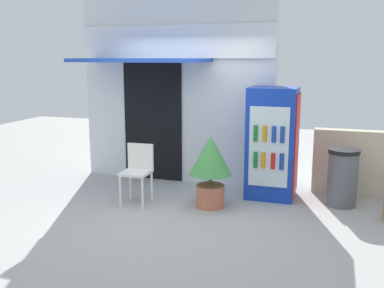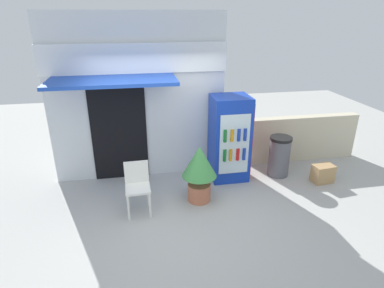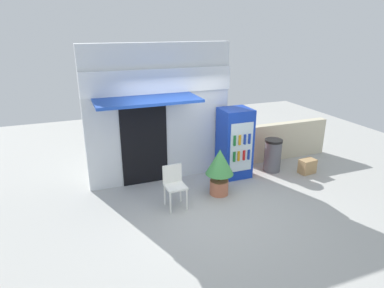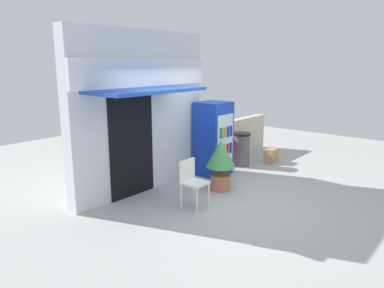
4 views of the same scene
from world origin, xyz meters
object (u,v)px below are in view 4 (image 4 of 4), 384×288
at_px(plastic_chair, 192,179).
at_px(trash_bin, 241,149).
at_px(drink_cooler, 214,139).
at_px(cardboard_box, 271,155).
at_px(potted_plant_near_shop, 221,159).

relative_size(plastic_chair, trash_bin, 1.04).
bearing_deg(drink_cooler, cardboard_box, -17.29).
relative_size(trash_bin, cardboard_box, 2.06).
xyz_separation_m(trash_bin, cardboard_box, (0.76, -0.46, -0.24)).
bearing_deg(plastic_chair, potted_plant_near_shop, 6.95).
bearing_deg(trash_bin, potted_plant_near_shop, -160.14).
height_order(drink_cooler, plastic_chair, drink_cooler).
relative_size(drink_cooler, plastic_chair, 1.94).
xyz_separation_m(potted_plant_near_shop, trash_bin, (1.83, 0.66, -0.22)).
bearing_deg(trash_bin, plastic_chair, -164.80).
bearing_deg(cardboard_box, trash_bin, 148.87).
bearing_deg(drink_cooler, trash_bin, -5.79).
relative_size(drink_cooler, cardboard_box, 4.16).
distance_m(drink_cooler, potted_plant_near_shop, 1.11).
xyz_separation_m(plastic_chair, trash_bin, (2.92, 0.79, -0.10)).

